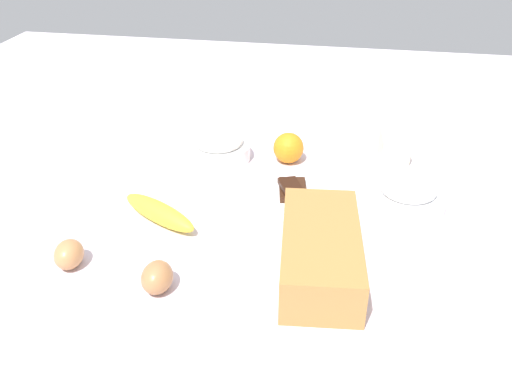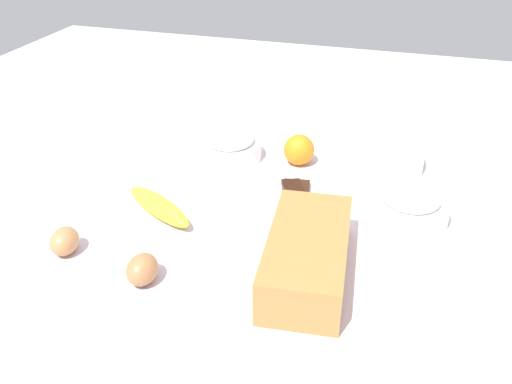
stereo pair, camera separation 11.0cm
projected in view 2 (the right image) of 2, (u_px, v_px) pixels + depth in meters
The scene contains 10 objects.
ground_plane at pixel (256, 213), 1.13m from camera, with size 2.40×2.40×0.02m, color silver.
loaf_pan at pixel (307, 254), 0.92m from camera, with size 0.29×0.16×0.08m.
flour_bowl at pixel (230, 145), 1.31m from camera, with size 0.15×0.15×0.07m.
sugar_bowl at pixel (410, 206), 1.07m from camera, with size 0.15×0.15×0.07m.
banana at pixel (159, 206), 1.10m from camera, with size 0.19×0.04×0.04m, color yellow.
orange_fruit at pixel (299, 150), 1.28m from camera, with size 0.07×0.07×0.07m, color orange.
butter_block at pixel (408, 154), 1.27m from camera, with size 0.09×0.06×0.06m, color #F4EDB2.
egg_near_butter at pixel (142, 269), 0.92m from camera, with size 0.05×0.05×0.06m, color #AD7546.
egg_beside_bowl at pixel (64, 241), 0.99m from camera, with size 0.05×0.05×0.06m, color #BC7F4D.
chocolate_plate at pixel (295, 194), 1.15m from camera, with size 0.13×0.13×0.03m.
Camera 2 is at (0.91, 0.27, 0.60)m, focal length 38.81 mm.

